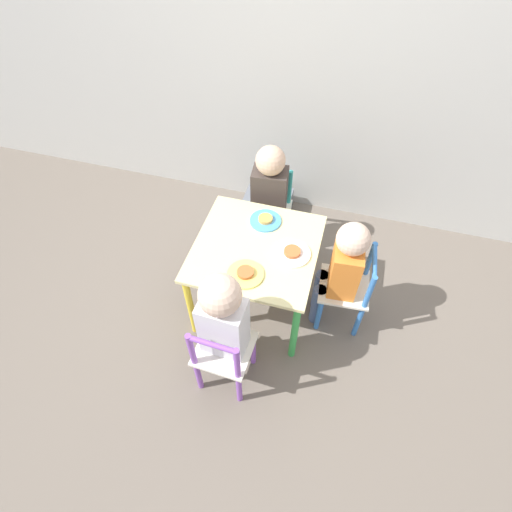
# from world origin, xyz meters

# --- Properties ---
(ground_plane) EXTENTS (6.00, 6.00, 0.00)m
(ground_plane) POSITION_xyz_m (0.00, 0.00, 0.00)
(ground_plane) COLOR #6B6056
(house_wall) EXTENTS (6.00, 0.06, 2.60)m
(house_wall) POSITION_xyz_m (0.00, 0.95, 1.30)
(house_wall) COLOR beige
(house_wall) RESTS_ON ground_plane
(kids_table) EXTENTS (0.62, 0.62, 0.50)m
(kids_table) POSITION_xyz_m (0.00, 0.00, 0.43)
(kids_table) COLOR beige
(kids_table) RESTS_ON ground_plane
(chair_blue) EXTENTS (0.28, 0.28, 0.53)m
(chair_blue) POSITION_xyz_m (0.50, 0.04, 0.26)
(chair_blue) COLOR silver
(chair_blue) RESTS_ON ground_plane
(chair_purple) EXTENTS (0.27, 0.27, 0.53)m
(chair_purple) POSITION_xyz_m (-0.02, -0.50, 0.26)
(chair_purple) COLOR silver
(chair_purple) RESTS_ON ground_plane
(chair_teal) EXTENTS (0.29, 0.29, 0.53)m
(chair_teal) POSITION_xyz_m (-0.05, 0.50, 0.26)
(chair_teal) COLOR silver
(chair_teal) RESTS_ON ground_plane
(child_right) EXTENTS (0.22, 0.21, 0.73)m
(child_right) POSITION_xyz_m (0.44, 0.03, 0.44)
(child_right) COLOR #4C608E
(child_right) RESTS_ON ground_plane
(child_front) EXTENTS (0.21, 0.23, 0.79)m
(child_front) POSITION_xyz_m (-0.02, -0.44, 0.49)
(child_front) COLOR #38383D
(child_front) RESTS_ON ground_plane
(child_back) EXTENTS (0.21, 0.22, 0.77)m
(child_back) POSITION_xyz_m (-0.04, 0.44, 0.46)
(child_back) COLOR #7A6B5B
(child_back) RESTS_ON ground_plane
(plate_right) EXTENTS (0.18, 0.18, 0.03)m
(plate_right) POSITION_xyz_m (0.19, 0.00, 0.51)
(plate_right) COLOR white
(plate_right) RESTS_ON kids_table
(plate_front) EXTENTS (0.18, 0.18, 0.03)m
(plate_front) POSITION_xyz_m (-0.00, -0.19, 0.51)
(plate_front) COLOR #EADB66
(plate_front) RESTS_ON kids_table
(plate_back) EXTENTS (0.17, 0.17, 0.03)m
(plate_back) POSITION_xyz_m (0.00, 0.19, 0.51)
(plate_back) COLOR #4C9EE0
(plate_back) RESTS_ON kids_table
(storage_bin) EXTENTS (0.31, 0.24, 0.17)m
(storage_bin) POSITION_xyz_m (-0.12, 0.75, 0.08)
(storage_bin) COLOR slate
(storage_bin) RESTS_ON ground_plane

